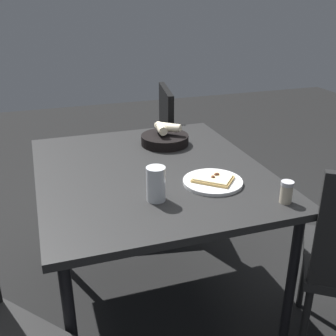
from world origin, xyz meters
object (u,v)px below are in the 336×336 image
at_px(dining_table, 151,182).
at_px(chair_spare, 148,145).
at_px(beer_glass, 156,186).
at_px(pizza_plate, 213,181).
at_px(bread_basket, 165,138).
at_px(pepper_shaker, 286,193).

distance_m(dining_table, chair_spare, 0.92).
relative_size(dining_table, beer_glass, 8.50).
xyz_separation_m(pizza_plate, chair_spare, (0.03, 1.09, -0.23)).
relative_size(pizza_plate, beer_glass, 1.84).
distance_m(dining_table, bread_basket, 0.34).
bearing_deg(beer_glass, pepper_shaker, -20.80).
bearing_deg(beer_glass, dining_table, 77.77).
height_order(beer_glass, pepper_shaker, beer_glass).
xyz_separation_m(dining_table, bread_basket, (0.16, 0.28, 0.09)).
height_order(dining_table, chair_spare, chair_spare).
xyz_separation_m(bread_basket, chair_spare, (0.07, 0.59, -0.26)).
bearing_deg(chair_spare, dining_table, -104.97).
distance_m(pizza_plate, pepper_shaker, 0.30).
bearing_deg(chair_spare, pizza_plate, -91.83).
bearing_deg(pizza_plate, beer_glass, -166.33).
bearing_deg(dining_table, pizza_plate, -47.54).
bearing_deg(chair_spare, beer_glass, -104.31).
xyz_separation_m(bread_basket, beer_glass, (-0.22, -0.56, 0.02)).
distance_m(pepper_shaker, chair_spare, 1.36).
bearing_deg(bread_basket, chair_spare, 82.78).
bearing_deg(dining_table, bread_basket, 60.69).
relative_size(bread_basket, beer_glass, 1.82).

